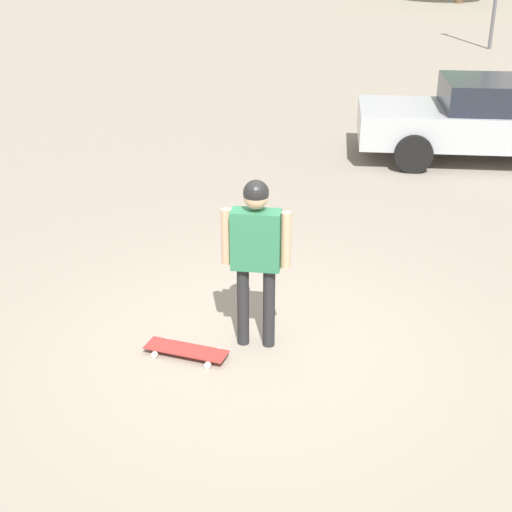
% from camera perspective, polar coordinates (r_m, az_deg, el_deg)
% --- Properties ---
extents(ground_plane, '(220.00, 220.00, 0.00)m').
position_cam_1_polar(ground_plane, '(6.81, -0.00, -7.02)').
color(ground_plane, gray).
extents(person, '(0.47, 0.47, 1.63)m').
position_cam_1_polar(person, '(6.33, -0.00, 0.96)').
color(person, '#262628').
rests_on(person, ground_plane).
extents(skateboard, '(0.62, 0.76, 0.07)m').
position_cam_1_polar(skateboard, '(6.63, -5.61, -7.51)').
color(skateboard, '#A5332D').
rests_on(skateboard, ground_plane).
extents(car_parked_near, '(4.56, 4.37, 1.36)m').
position_cam_1_polar(car_parked_near, '(12.84, 18.79, 10.37)').
color(car_parked_near, '#ADB2B7').
rests_on(car_parked_near, ground_plane).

